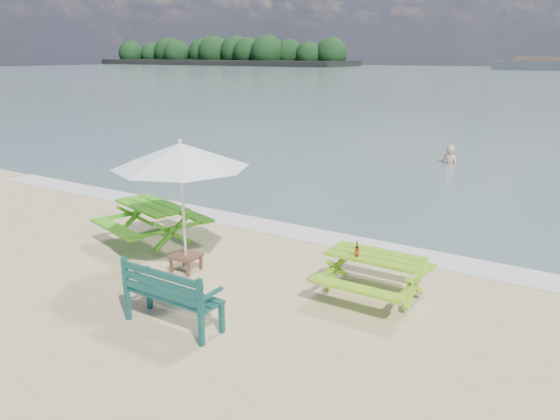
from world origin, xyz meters
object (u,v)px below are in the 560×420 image
Objects in this scene: side_table at (186,263)px; beer_bottle at (357,251)px; swimmer at (449,169)px; park_bench at (174,307)px; picnic_table_left at (153,224)px; patio_umbrella at (181,155)px; picnic_table_right at (374,277)px.

beer_bottle reaches higher than side_table.
park_bench is at bearing -89.71° from swimmer.
patio_umbrella reaches higher than picnic_table_left.
beer_bottle is (1.87, 2.30, 0.53)m from park_bench.
picnic_table_left is 4.85m from beer_bottle.
park_bench is at bearing -129.13° from beer_bottle.
park_bench is 2.99× the size of side_table.
picnic_table_left is 1.88m from side_table.
picnic_table_right is at bearing -79.82° from swimmer.
picnic_table_right is at bearing 50.14° from park_bench.
patio_umbrella reaches higher than park_bench.
patio_umbrella is 1.45× the size of swimmer.
picnic_table_right is 12.34m from swimmer.
patio_umbrella is at bearing -95.32° from swimmer.
patio_umbrella is 10.30× the size of beer_bottle.
swimmer is (1.21, 12.97, -2.41)m from patio_umbrella.
picnic_table_right is at bearing 13.81° from patio_umbrella.
patio_umbrella is 3.48m from beer_bottle.
side_table is at bearing -95.32° from swimmer.
beer_bottle is (-0.24, -0.22, 0.47)m from picnic_table_right.
beer_bottle is at bearing -81.06° from swimmer.
side_table is (-3.39, -0.83, -0.19)m from picnic_table_right.
picnic_table_left is 0.91× the size of patio_umbrella.
patio_umbrella is (1.67, -0.83, 1.78)m from picnic_table_left.
swimmer is (-2.18, 12.13, -0.58)m from picnic_table_right.
beer_bottle is (3.15, 0.61, 0.66)m from side_table.
picnic_table_left is 9.40× the size of beer_bottle.
patio_umbrella is at bearing 63.43° from side_table.
picnic_table_left reaches higher than swimmer.
side_table is at bearing -166.19° from picnic_table_right.
side_table is 3.28m from beer_bottle.
picnic_table_right is at bearing -0.02° from picnic_table_left.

